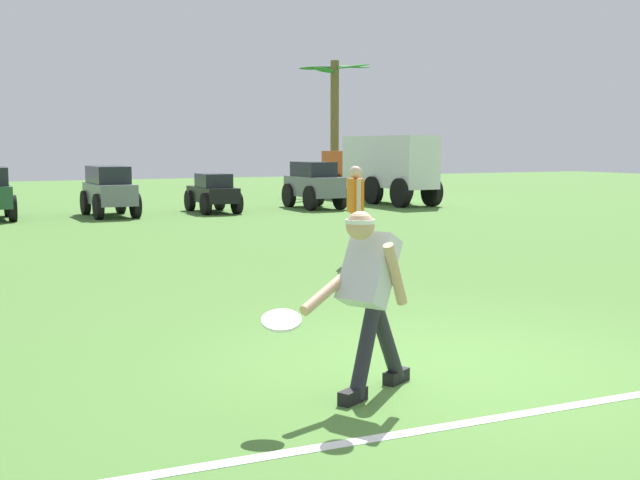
# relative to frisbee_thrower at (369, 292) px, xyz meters

# --- Properties ---
(ground_plane) EXTENTS (80.00, 80.00, 0.00)m
(ground_plane) POSITION_rel_frisbee_thrower_xyz_m (1.01, 0.44, -0.79)
(ground_plane) COLOR #4B7833
(field_line_paint) EXTENTS (25.95, 1.16, 0.01)m
(field_line_paint) POSITION_rel_frisbee_thrower_xyz_m (1.01, -0.86, -0.79)
(field_line_paint) COLOR white
(field_line_paint) RESTS_ON ground_plane
(frisbee_thrower) EXTENTS (1.11, 0.55, 1.40)m
(frisbee_thrower) POSITION_rel_frisbee_thrower_xyz_m (0.00, 0.00, 0.00)
(frisbee_thrower) COLOR #23232D
(frisbee_thrower) RESTS_ON ground_plane
(frisbee_in_flight) EXTENTS (0.36, 0.36, 0.11)m
(frisbee_in_flight) POSITION_rel_frisbee_thrower_xyz_m (-0.79, -0.19, -0.10)
(frisbee_in_flight) COLOR white
(teammate_midfield) EXTENTS (0.28, 0.49, 1.56)m
(teammate_midfield) POSITION_rel_frisbee_thrower_xyz_m (3.23, 6.09, 0.15)
(teammate_midfield) COLOR silver
(teammate_midfield) RESTS_ON ground_plane
(parked_car_slot_c) EXTENTS (1.18, 2.42, 1.34)m
(parked_car_slot_c) POSITION_rel_frisbee_thrower_xyz_m (1.50, 16.65, -0.07)
(parked_car_slot_c) COLOR slate
(parked_car_slot_c) RESTS_ON ground_plane
(parked_car_slot_d) EXTENTS (1.11, 2.21, 1.10)m
(parked_car_slot_d) POSITION_rel_frisbee_thrower_xyz_m (4.40, 16.62, -0.23)
(parked_car_slot_d) COLOR black
(parked_car_slot_d) RESTS_ON ground_plane
(parked_car_slot_e) EXTENTS (1.17, 2.35, 1.40)m
(parked_car_slot_e) POSITION_rel_frisbee_thrower_xyz_m (7.64, 16.75, -0.05)
(parked_car_slot_e) COLOR slate
(parked_car_slot_e) RESTS_ON ground_plane
(box_truck) EXTENTS (1.44, 5.91, 2.20)m
(box_truck) POSITION_rel_frisbee_thrower_xyz_m (10.68, 18.01, 0.44)
(box_truck) COLOR #CC4C19
(box_truck) RESTS_ON ground_plane
(palm_tree_left_of_centre) EXTENTS (3.08, 3.37, 5.18)m
(palm_tree_left_of_centre) POSITION_rel_frisbee_thrower_xyz_m (11.60, 23.03, 2.30)
(palm_tree_left_of_centre) COLOR brown
(palm_tree_left_of_centre) RESTS_ON ground_plane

